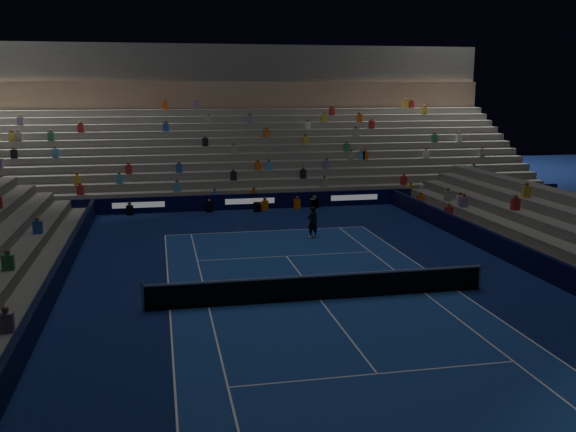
% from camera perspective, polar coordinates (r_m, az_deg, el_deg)
% --- Properties ---
extents(ground, '(90.00, 90.00, 0.00)m').
position_cam_1_polar(ground, '(24.05, 2.86, -7.45)').
color(ground, '#0C194C').
rests_on(ground, ground).
extents(court_surface, '(10.97, 23.77, 0.01)m').
position_cam_1_polar(court_surface, '(24.05, 2.86, -7.44)').
color(court_surface, navy).
rests_on(court_surface, ground).
extents(sponsor_barrier_far, '(44.00, 0.25, 1.00)m').
position_cam_1_polar(sponsor_barrier_far, '(41.58, -3.42, 1.30)').
color(sponsor_barrier_far, black).
rests_on(sponsor_barrier_far, ground).
extents(sponsor_barrier_east, '(0.25, 37.00, 1.00)m').
position_cam_1_polar(sponsor_barrier_east, '(27.84, 22.68, -4.64)').
color(sponsor_barrier_east, black).
rests_on(sponsor_barrier_east, ground).
extents(sponsor_barrier_west, '(0.25, 37.00, 1.00)m').
position_cam_1_polar(sponsor_barrier_west, '(23.56, -20.86, -7.33)').
color(sponsor_barrier_west, black).
rests_on(sponsor_barrier_west, ground).
extents(grandstand_main, '(44.00, 15.20, 11.20)m').
position_cam_1_polar(grandstand_main, '(50.46, -4.96, 6.34)').
color(grandstand_main, slate).
rests_on(grandstand_main, ground).
extents(tennis_net, '(12.90, 0.10, 1.10)m').
position_cam_1_polar(tennis_net, '(23.89, 2.87, -6.31)').
color(tennis_net, '#B2B2B7').
rests_on(tennis_net, ground).
extents(tennis_player, '(0.71, 0.57, 1.68)m').
position_cam_1_polar(tennis_player, '(33.53, 2.20, -0.54)').
color(tennis_player, black).
rests_on(tennis_player, ground).
extents(broadcast_camera, '(0.56, 0.94, 0.58)m').
position_cam_1_polar(broadcast_camera, '(40.80, -2.74, 0.82)').
color(broadcast_camera, black).
rests_on(broadcast_camera, ground).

